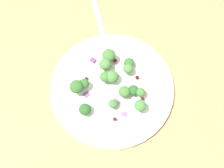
{
  "coord_description": "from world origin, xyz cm",
  "views": [
    {
      "loc": [
        18.91,
        -11.33,
        55.31
      ],
      "look_at": [
        2.03,
        2.66,
        2.7
      ],
      "focal_mm": 42.71,
      "sensor_mm": 36.0,
      "label": 1
    }
  ],
  "objects_px": {
    "plate": "(112,87)",
    "broccoli_floret_1": "(105,64)",
    "fork": "(101,26)",
    "broccoli_floret_2": "(112,77)",
    "broccoli_floret_0": "(84,84)"
  },
  "relations": [
    {
      "from": "plate",
      "to": "broccoli_floret_1",
      "type": "bearing_deg",
      "value": 159.59
    },
    {
      "from": "broccoli_floret_1",
      "to": "fork",
      "type": "relative_size",
      "value": 0.16
    },
    {
      "from": "broccoli_floret_0",
      "to": "fork",
      "type": "relative_size",
      "value": 0.13
    },
    {
      "from": "broccoli_floret_0",
      "to": "broccoli_floret_2",
      "type": "xyz_separation_m",
      "value": [
        0.03,
        0.06,
        -0.0
      ]
    },
    {
      "from": "plate",
      "to": "fork",
      "type": "height_order",
      "value": "plate"
    },
    {
      "from": "broccoli_floret_1",
      "to": "broccoli_floret_0",
      "type": "bearing_deg",
      "value": -84.53
    },
    {
      "from": "broccoli_floret_1",
      "to": "broccoli_floret_2",
      "type": "relative_size",
      "value": 0.95
    },
    {
      "from": "plate",
      "to": "broccoli_floret_1",
      "type": "xyz_separation_m",
      "value": [
        -0.04,
        0.02,
        0.03
      ]
    },
    {
      "from": "broccoli_floret_0",
      "to": "broccoli_floret_1",
      "type": "bearing_deg",
      "value": 95.47
    },
    {
      "from": "broccoli_floret_1",
      "to": "plate",
      "type": "bearing_deg",
      "value": -20.41
    },
    {
      "from": "broccoli_floret_1",
      "to": "broccoli_floret_2",
      "type": "height_order",
      "value": "broccoli_floret_1"
    },
    {
      "from": "broccoli_floret_0",
      "to": "broccoli_floret_1",
      "type": "relative_size",
      "value": 0.84
    },
    {
      "from": "broccoli_floret_0",
      "to": "plate",
      "type": "bearing_deg",
      "value": 51.86
    },
    {
      "from": "fork",
      "to": "plate",
      "type": "bearing_deg",
      "value": -30.02
    },
    {
      "from": "broccoli_floret_1",
      "to": "fork",
      "type": "height_order",
      "value": "broccoli_floret_1"
    }
  ]
}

